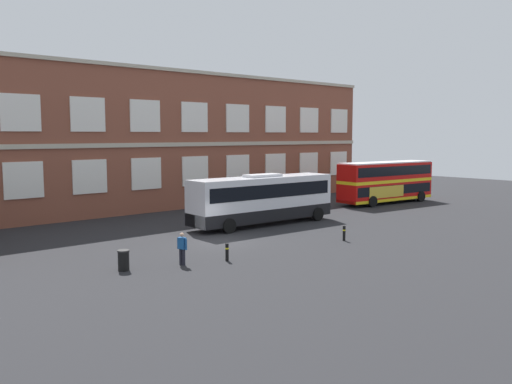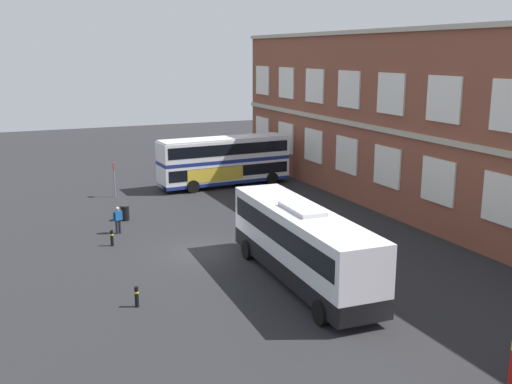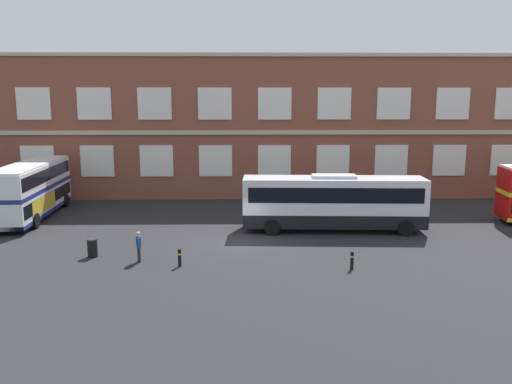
{
  "view_description": "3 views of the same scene",
  "coord_description": "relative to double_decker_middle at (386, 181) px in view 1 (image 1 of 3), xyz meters",
  "views": [
    {
      "loc": [
        -20.98,
        -26.72,
        6.72
      ],
      "look_at": [
        4.73,
        2.01,
        2.64
      ],
      "focal_mm": 38.09,
      "sensor_mm": 36.0,
      "label": 1
    },
    {
      "loc": [
        30.49,
        -10.24,
        10.99
      ],
      "look_at": [
        0.86,
        2.87,
        3.38
      ],
      "focal_mm": 42.01,
      "sensor_mm": 36.0,
      "label": 2
    },
    {
      "loc": [
        0.36,
        -31.28,
        8.87
      ],
      "look_at": [
        1.05,
        3.9,
        2.49
      ],
      "focal_mm": 36.88,
      "sensor_mm": 36.0,
      "label": 3
    }
  ],
  "objects": [
    {
      "name": "touring_coach",
      "position": [
        -17.78,
        -1.44,
        -0.24
      ],
      "size": [
        12.11,
        3.31,
        3.8
      ],
      "color": "silver",
      "rests_on": "ground"
    },
    {
      "name": "safety_bollard_west",
      "position": [
        -18.1,
        -9.46,
        -1.66
      ],
      "size": [
        0.19,
        0.19,
        0.95
      ],
      "color": "black",
      "rests_on": "ground"
    },
    {
      "name": "safety_bollard_east",
      "position": [
        -27.14,
        -8.84,
        -1.66
      ],
      "size": [
        0.19,
        0.19,
        0.95
      ],
      "color": "black",
      "rests_on": "ground"
    },
    {
      "name": "waiting_passenger",
      "position": [
        -29.45,
        -8.02,
        -1.22
      ],
      "size": [
        0.34,
        0.64,
        1.7
      ],
      "color": "black",
      "rests_on": "ground"
    },
    {
      "name": "station_litter_bin",
      "position": [
        -32.25,
        -7.01,
        -1.63
      ],
      "size": [
        0.6,
        0.6,
        1.03
      ],
      "color": "black",
      "rests_on": "ground"
    },
    {
      "name": "ground_plane",
      "position": [
        -23.97,
        -2.36,
        -2.15
      ],
      "size": [
        120.0,
        120.0,
        0.0
      ],
      "primitive_type": "plane",
      "color": "#232326"
    },
    {
      "name": "brick_terminal_building",
      "position": [
        -21.14,
        13.62,
        3.96
      ],
      "size": [
        56.0,
        8.19,
        12.51
      ],
      "color": "brown",
      "rests_on": "ground"
    },
    {
      "name": "double_decker_middle",
      "position": [
        0.0,
        0.0,
        0.0
      ],
      "size": [
        11.2,
        3.71,
        4.07
      ],
      "color": "red",
      "rests_on": "ground"
    }
  ]
}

